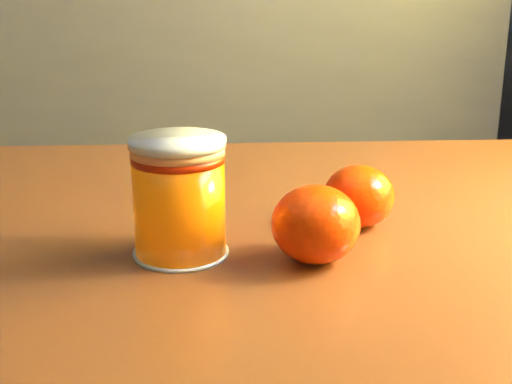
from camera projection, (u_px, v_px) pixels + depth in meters
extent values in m
cube|color=brown|center=(250.00, 256.00, 0.64)|extent=(1.03, 0.75, 0.04)
cylinder|color=#E25B04|center=(179.00, 205.00, 0.58)|extent=(0.08, 0.08, 0.09)
cylinder|color=#EC9860|center=(178.00, 150.00, 0.57)|extent=(0.08, 0.08, 0.01)
cylinder|color=silver|center=(177.00, 143.00, 0.57)|extent=(0.08, 0.08, 0.00)
ellipsoid|color=#EF3804|center=(316.00, 224.00, 0.57)|extent=(0.08, 0.08, 0.06)
ellipsoid|color=#EF3804|center=(359.00, 196.00, 0.65)|extent=(0.08, 0.08, 0.06)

